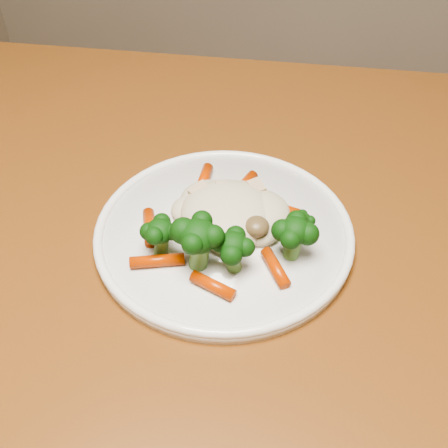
% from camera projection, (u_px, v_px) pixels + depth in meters
% --- Properties ---
extents(dining_table, '(1.33, 0.96, 0.75)m').
position_uv_depth(dining_table, '(242.00, 315.00, 0.63)').
color(dining_table, brown).
rests_on(dining_table, ground).
extents(plate, '(0.27, 0.27, 0.01)m').
position_uv_depth(plate, '(224.00, 234.00, 0.58)').
color(plate, white).
rests_on(plate, dining_table).
extents(meal, '(0.19, 0.18, 0.05)m').
position_uv_depth(meal, '(226.00, 223.00, 0.56)').
color(meal, beige).
rests_on(meal, plate).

